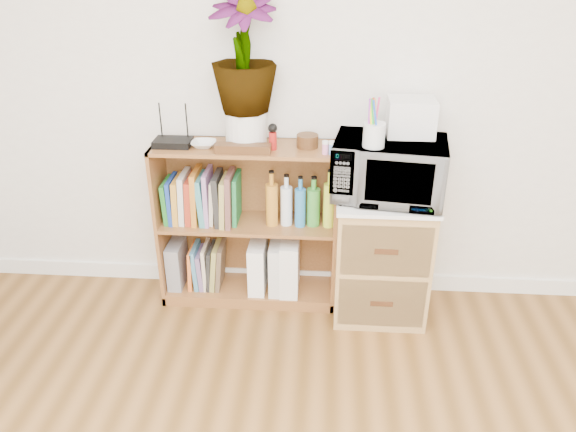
# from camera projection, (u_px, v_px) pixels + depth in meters

# --- Properties ---
(skirting_board) EXTENTS (4.00, 0.02, 0.10)m
(skirting_board) POSITION_uv_depth(u_px,v_px,m) (309.00, 278.00, 3.47)
(skirting_board) COLOR white
(skirting_board) RESTS_ON ground
(bookshelf) EXTENTS (1.00, 0.30, 0.95)m
(bookshelf) POSITION_uv_depth(u_px,v_px,m) (248.00, 226.00, 3.18)
(bookshelf) COLOR brown
(bookshelf) RESTS_ON ground
(wicker_unit) EXTENTS (0.50, 0.45, 0.70)m
(wicker_unit) POSITION_uv_depth(u_px,v_px,m) (381.00, 256.00, 3.12)
(wicker_unit) COLOR #9E7542
(wicker_unit) RESTS_ON ground
(microwave) EXTENTS (0.61, 0.45, 0.31)m
(microwave) POSITION_uv_depth(u_px,v_px,m) (388.00, 169.00, 2.87)
(microwave) COLOR white
(microwave) RESTS_ON wicker_unit
(pen_cup) EXTENTS (0.11, 0.11, 0.12)m
(pen_cup) POSITION_uv_depth(u_px,v_px,m) (374.00, 135.00, 2.70)
(pen_cup) COLOR silver
(pen_cup) RESTS_ON microwave
(small_appliance) EXTENTS (0.24, 0.20, 0.19)m
(small_appliance) POSITION_uv_depth(u_px,v_px,m) (411.00, 117.00, 2.84)
(small_appliance) COLOR silver
(small_appliance) RESTS_ON microwave
(router) EXTENTS (0.20, 0.13, 0.04)m
(router) POSITION_uv_depth(u_px,v_px,m) (173.00, 142.00, 2.96)
(router) COLOR black
(router) RESTS_ON bookshelf
(white_bowl) EXTENTS (0.13, 0.13, 0.03)m
(white_bowl) POSITION_uv_depth(u_px,v_px,m) (204.00, 144.00, 2.94)
(white_bowl) COLOR silver
(white_bowl) RESTS_ON bookshelf
(plant_pot) EXTENTS (0.22, 0.22, 0.18)m
(plant_pot) POSITION_uv_depth(u_px,v_px,m) (246.00, 128.00, 2.94)
(plant_pot) COLOR silver
(plant_pot) RESTS_ON bookshelf
(potted_plant) EXTENTS (0.34, 0.34, 0.60)m
(potted_plant) POSITION_uv_depth(u_px,v_px,m) (243.00, 52.00, 2.76)
(potted_plant) COLOR #3B7D32
(potted_plant) RESTS_ON plant_pot
(trinket_box) EXTENTS (0.28, 0.07, 0.05)m
(trinket_box) POSITION_uv_depth(u_px,v_px,m) (243.00, 149.00, 2.86)
(trinket_box) COLOR #3D2510
(trinket_box) RESTS_ON bookshelf
(kokeshi_doll) EXTENTS (0.04, 0.04, 0.09)m
(kokeshi_doll) POSITION_uv_depth(u_px,v_px,m) (273.00, 141.00, 2.90)
(kokeshi_doll) COLOR maroon
(kokeshi_doll) RESTS_ON bookshelf
(wooden_bowl) EXTENTS (0.11, 0.11, 0.07)m
(wooden_bowl) POSITION_uv_depth(u_px,v_px,m) (307.00, 141.00, 2.94)
(wooden_bowl) COLOR #3C2210
(wooden_bowl) RESTS_ON bookshelf
(paint_jars) EXTENTS (0.11, 0.04, 0.06)m
(paint_jars) POSITION_uv_depth(u_px,v_px,m) (332.00, 149.00, 2.84)
(paint_jars) COLOR #D6778C
(paint_jars) RESTS_ON bookshelf
(file_box) EXTENTS (0.08, 0.22, 0.27)m
(file_box) POSITION_uv_depth(u_px,v_px,m) (177.00, 263.00, 3.33)
(file_box) COLOR gray
(file_box) RESTS_ON bookshelf
(magazine_holder_left) EXTENTS (0.09, 0.24, 0.30)m
(magazine_holder_left) POSITION_uv_depth(u_px,v_px,m) (258.00, 265.00, 3.28)
(magazine_holder_left) COLOR white
(magazine_holder_left) RESTS_ON bookshelf
(magazine_holder_mid) EXTENTS (0.10, 0.25, 0.31)m
(magazine_holder_mid) POSITION_uv_depth(u_px,v_px,m) (278.00, 265.00, 3.27)
(magazine_holder_mid) COLOR silver
(magazine_holder_mid) RESTS_ON bookshelf
(magazine_holder_right) EXTENTS (0.10, 0.26, 0.33)m
(magazine_holder_right) POSITION_uv_depth(u_px,v_px,m) (290.00, 264.00, 3.26)
(magazine_holder_right) COLOR white
(magazine_holder_right) RESTS_ON bookshelf
(cookbooks) EXTENTS (0.42, 0.20, 0.31)m
(cookbooks) POSITION_uv_depth(u_px,v_px,m) (203.00, 198.00, 3.12)
(cookbooks) COLOR #207928
(cookbooks) RESTS_ON bookshelf
(liquor_bottles) EXTENTS (0.46, 0.07, 0.32)m
(liquor_bottles) POSITION_uv_depth(u_px,v_px,m) (309.00, 199.00, 3.08)
(liquor_bottles) COLOR #C07C24
(liquor_bottles) RESTS_ON bookshelf
(lower_books) EXTENTS (0.21, 0.19, 0.27)m
(lower_books) POSITION_uv_depth(u_px,v_px,m) (208.00, 265.00, 3.32)
(lower_books) COLOR orange
(lower_books) RESTS_ON bookshelf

